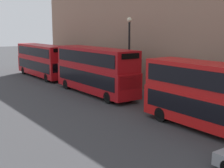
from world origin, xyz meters
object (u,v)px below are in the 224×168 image
bus_leading (217,95)px  bus_third_in_queue (42,59)px  pedestrian (80,74)px  bus_second_in_queue (95,69)px

bus_leading → bus_third_in_queue: size_ratio=0.94×
pedestrian → bus_second_in_queue: bearing=-109.2°
pedestrian → bus_third_in_queue: bearing=120.1°
bus_second_in_queue → pedestrian: (2.75, 7.92, -1.68)m
bus_third_in_queue → pedestrian: 5.69m
bus_third_in_queue → pedestrian: size_ratio=6.56×
bus_third_in_queue → pedestrian: (2.75, -4.74, -1.52)m
bus_leading → bus_third_in_queue: bearing=90.0°
bus_leading → bus_third_in_queue: bus_leading is taller
bus_third_in_queue → bus_second_in_queue: bearing=-90.0°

